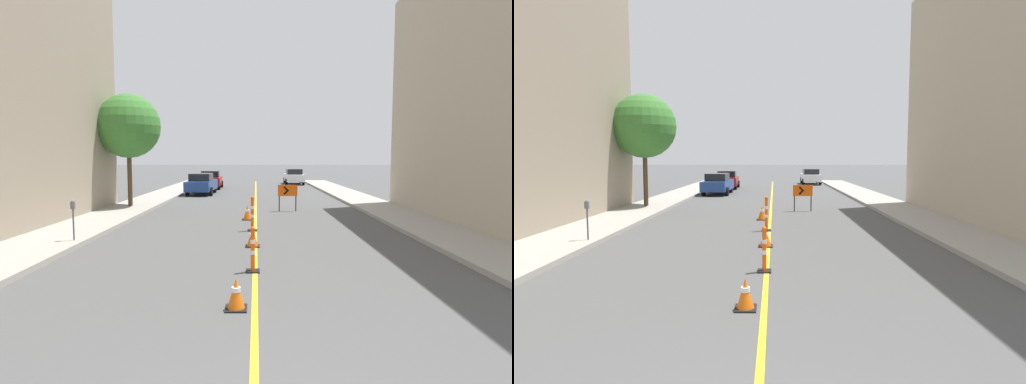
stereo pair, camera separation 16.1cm
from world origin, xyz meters
TOP-DOWN VIEW (x-y plane):
  - lane_stripe at (0.00, 21.96)m, footprint 0.12×43.91m
  - sidewalk_left at (-6.71, 21.96)m, footprint 2.56×43.91m
  - sidewalk_right at (6.71, 21.96)m, footprint 2.56×43.91m
  - traffic_cone_nearest at (-0.34, 4.94)m, footprint 0.40×0.40m
  - traffic_cone_second at (-0.08, 10.12)m, footprint 0.44×0.44m
  - traffic_cone_third at (-0.36, 15.49)m, footprint 0.46×0.46m
  - delineator_post_front at (-0.05, 7.35)m, footprint 0.33×0.33m
  - delineator_post_rear at (-0.12, 12.80)m, footprint 0.36×0.36m
  - arrow_barricade_primary at (1.66, 18.35)m, footprint 1.02×0.13m
  - parked_car_curb_near at (-4.10, 27.90)m, footprint 2.02×4.39m
  - parked_car_curb_mid at (-4.02, 33.52)m, footprint 1.95×4.36m
  - parked_car_curb_far at (3.98, 39.41)m, footprint 1.94×4.33m
  - parking_meter_near_curb at (-5.78, 10.32)m, footprint 0.12×0.11m
  - street_tree_left_near at (-6.84, 19.43)m, footprint 3.42×3.42m

SIDE VIEW (x-z plane):
  - lane_stripe at x=0.00m, z-range 0.00..0.01m
  - sidewalk_left at x=-6.71m, z-range 0.00..0.16m
  - sidewalk_right at x=6.71m, z-range 0.00..0.16m
  - traffic_cone_second at x=-0.08m, z-range 0.00..0.56m
  - traffic_cone_nearest at x=-0.34m, z-range 0.00..0.58m
  - traffic_cone_third at x=-0.36m, z-range 0.00..0.63m
  - delineator_post_front at x=-0.05m, z-range -0.08..1.04m
  - delineator_post_rear at x=-0.12m, z-range -0.08..1.24m
  - parked_car_curb_near at x=-4.10m, z-range 0.00..1.59m
  - parked_car_curb_mid at x=-4.02m, z-range 0.00..1.59m
  - parked_car_curb_far at x=3.98m, z-range 0.00..1.59m
  - arrow_barricade_primary at x=1.66m, z-range 0.31..1.68m
  - parking_meter_near_curb at x=-5.78m, z-range 0.43..1.71m
  - street_tree_left_near at x=-6.84m, z-range 1.44..7.46m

